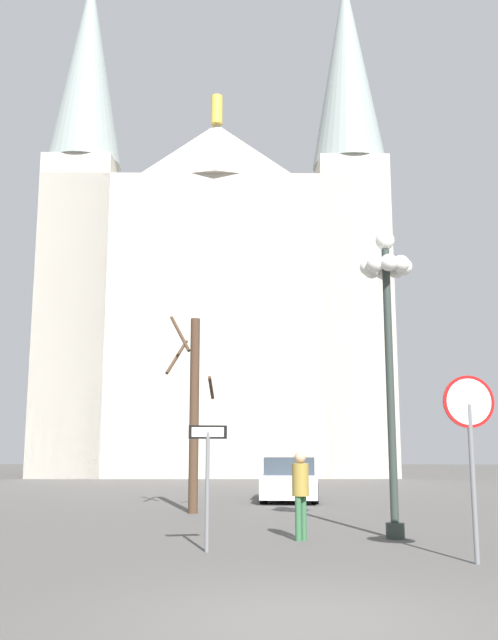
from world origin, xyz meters
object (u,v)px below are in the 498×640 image
(one_way_arrow_sign, at_px, (207,470))
(cathedral, at_px, (217,306))
(parked_car_near_white, at_px, (290,480))
(street_lamp, at_px, (387,309))
(bare_tree, at_px, (194,409))
(stop_sign, at_px, (470,429))
(pedestrian_walking, at_px, (300,486))

(one_way_arrow_sign, bearing_deg, cathedral, 93.93)
(parked_car_near_white, bearing_deg, cathedral, 101.22)
(street_lamp, bearing_deg, cathedral, 100.91)
(cathedral, bearing_deg, parked_car_near_white, -78.78)
(one_way_arrow_sign, height_order, bare_tree, bare_tree)
(cathedral, bearing_deg, stop_sign, -78.82)
(one_way_arrow_sign, distance_m, pedestrian_walking, 2.28)
(one_way_arrow_sign, relative_size, bare_tree, 0.40)
(parked_car_near_white, bearing_deg, street_lamp, -79.73)
(parked_car_near_white, bearing_deg, pedestrian_walking, -90.60)
(cathedral, height_order, street_lamp, cathedral)
(cathedral, height_order, pedestrian_walking, cathedral)
(one_way_arrow_sign, relative_size, pedestrian_walking, 1.28)
(bare_tree, bearing_deg, parked_car_near_white, 58.91)
(one_way_arrow_sign, height_order, pedestrian_walking, one_way_arrow_sign)
(cathedral, xyz_separation_m, stop_sign, (6.34, -32.09, -8.41))
(street_lamp, bearing_deg, stop_sign, -76.19)
(cathedral, distance_m, pedestrian_walking, 31.18)
(bare_tree, height_order, pedestrian_walking, bare_tree)
(stop_sign, height_order, street_lamp, street_lamp)
(cathedral, relative_size, pedestrian_walking, 19.52)
(stop_sign, relative_size, pedestrian_walking, 1.73)
(street_lamp, bearing_deg, parked_car_near_white, 100.27)
(stop_sign, height_order, one_way_arrow_sign, stop_sign)
(street_lamp, xyz_separation_m, pedestrian_walking, (-1.83, -0.31, -3.51))
(stop_sign, bearing_deg, pedestrian_walking, 134.34)
(cathedral, height_order, bare_tree, cathedral)
(stop_sign, distance_m, parked_car_near_white, 12.77)
(stop_sign, relative_size, parked_car_near_white, 0.63)
(one_way_arrow_sign, xyz_separation_m, pedestrian_walking, (1.66, 1.52, -0.35))
(stop_sign, relative_size, street_lamp, 0.47)
(cathedral, relative_size, street_lamp, 5.25)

